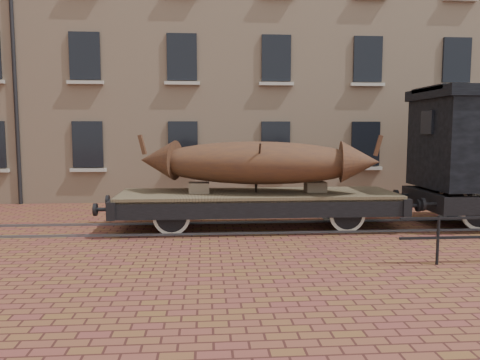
{
  "coord_description": "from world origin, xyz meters",
  "views": [
    {
      "loc": [
        -1.66,
        -12.71,
        2.69
      ],
      "look_at": [
        -0.68,
        0.5,
        1.3
      ],
      "focal_mm": 35.0,
      "sensor_mm": 36.0,
      "label": 1
    }
  ],
  "objects": [
    {
      "name": "flatcar_wagon",
      "position": [
        -0.23,
        0.0,
        0.8
      ],
      "size": [
        8.55,
        2.32,
        1.29
      ],
      "color": "brown",
      "rests_on": "ground"
    },
    {
      "name": "ground",
      "position": [
        0.0,
        0.0,
        0.0
      ],
      "size": [
        90.0,
        90.0,
        0.0
      ],
      "primitive_type": "plane",
      "color": "brown"
    },
    {
      "name": "warehouse_cream",
      "position": [
        3.0,
        9.99,
        7.0
      ],
      "size": [
        40.0,
        10.19,
        14.0
      ],
      "color": "#D8B490",
      "rests_on": "ground"
    },
    {
      "name": "iron_boat",
      "position": [
        -0.28,
        0.0,
        1.83
      ],
      "size": [
        6.66,
        2.99,
        1.6
      ],
      "color": "#4E2D19",
      "rests_on": "flatcar_wagon"
    },
    {
      "name": "rail_track",
      "position": [
        0.0,
        0.0,
        0.03
      ],
      "size": [
        30.0,
        1.52,
        0.06
      ],
      "color": "#59595E",
      "rests_on": "ground"
    }
  ]
}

